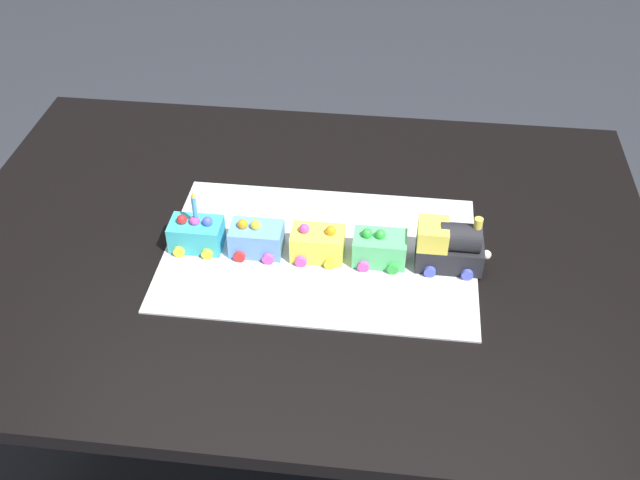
{
  "coord_description": "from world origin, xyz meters",
  "views": [
    {
      "loc": [
        -0.17,
        1.11,
        1.69
      ],
      "look_at": [
        -0.04,
        0.03,
        0.77
      ],
      "focal_mm": 41.78,
      "sensor_mm": 36.0,
      "label": 1
    }
  ],
  "objects_px": {
    "cake_car_tanker_turquoise": "(196,234)",
    "birthday_candle": "(194,205)",
    "cake_car_caboose_lemon": "(318,243)",
    "cake_car_flatbed_mint_green": "(379,248)",
    "cake_car_gondola_sky_blue": "(256,239)",
    "cake_locomotive": "(449,246)",
    "dining_table": "(300,281)"
  },
  "relations": [
    {
      "from": "cake_car_tanker_turquoise",
      "to": "birthday_candle",
      "type": "xyz_separation_m",
      "value": [
        -0.0,
        -0.0,
        0.07
      ]
    },
    {
      "from": "cake_car_caboose_lemon",
      "to": "cake_car_tanker_turquoise",
      "type": "bearing_deg",
      "value": 0.0
    },
    {
      "from": "birthday_candle",
      "to": "cake_car_tanker_turquoise",
      "type": "bearing_deg",
      "value": 0.0
    },
    {
      "from": "cake_car_flatbed_mint_green",
      "to": "cake_car_gondola_sky_blue",
      "type": "bearing_deg",
      "value": 0.0
    },
    {
      "from": "cake_locomotive",
      "to": "cake_car_caboose_lemon",
      "type": "bearing_deg",
      "value": 0.0
    },
    {
      "from": "cake_car_gondola_sky_blue",
      "to": "birthday_candle",
      "type": "distance_m",
      "value": 0.13
    },
    {
      "from": "birthday_candle",
      "to": "cake_car_flatbed_mint_green",
      "type": "bearing_deg",
      "value": 180.0
    },
    {
      "from": "cake_locomotive",
      "to": "birthday_candle",
      "type": "bearing_deg",
      "value": 0.0
    },
    {
      "from": "cake_car_flatbed_mint_green",
      "to": "birthday_candle",
      "type": "distance_m",
      "value": 0.36
    },
    {
      "from": "birthday_candle",
      "to": "cake_locomotive",
      "type": "bearing_deg",
      "value": 180.0
    },
    {
      "from": "cake_locomotive",
      "to": "cake_car_flatbed_mint_green",
      "type": "height_order",
      "value": "cake_locomotive"
    },
    {
      "from": "cake_car_flatbed_mint_green",
      "to": "cake_car_gondola_sky_blue",
      "type": "xyz_separation_m",
      "value": [
        0.24,
        0.0,
        0.0
      ]
    },
    {
      "from": "cake_car_tanker_turquoise",
      "to": "cake_locomotive",
      "type": "bearing_deg",
      "value": -180.0
    },
    {
      "from": "cake_car_gondola_sky_blue",
      "to": "cake_locomotive",
      "type": "bearing_deg",
      "value": -180.0
    },
    {
      "from": "cake_car_flatbed_mint_green",
      "to": "cake_car_tanker_turquoise",
      "type": "xyz_separation_m",
      "value": [
        0.35,
        0.0,
        0.0
      ]
    },
    {
      "from": "cake_car_caboose_lemon",
      "to": "cake_car_tanker_turquoise",
      "type": "distance_m",
      "value": 0.24
    },
    {
      "from": "dining_table",
      "to": "cake_car_tanker_turquoise",
      "type": "bearing_deg",
      "value": 11.83
    },
    {
      "from": "cake_car_caboose_lemon",
      "to": "birthday_candle",
      "type": "bearing_deg",
      "value": -0.0
    },
    {
      "from": "cake_car_flatbed_mint_green",
      "to": "birthday_candle",
      "type": "height_order",
      "value": "birthday_candle"
    },
    {
      "from": "cake_car_caboose_lemon",
      "to": "cake_car_gondola_sky_blue",
      "type": "height_order",
      "value": "same"
    },
    {
      "from": "cake_car_caboose_lemon",
      "to": "birthday_candle",
      "type": "height_order",
      "value": "birthday_candle"
    },
    {
      "from": "dining_table",
      "to": "cake_locomotive",
      "type": "xyz_separation_m",
      "value": [
        -0.29,
        0.04,
        0.16
      ]
    },
    {
      "from": "birthday_candle",
      "to": "cake_car_gondola_sky_blue",
      "type": "bearing_deg",
      "value": 180.0
    },
    {
      "from": "dining_table",
      "to": "cake_car_caboose_lemon",
      "type": "distance_m",
      "value": 0.15
    },
    {
      "from": "cake_car_flatbed_mint_green",
      "to": "cake_car_caboose_lemon",
      "type": "bearing_deg",
      "value": 0.0
    },
    {
      "from": "dining_table",
      "to": "cake_car_flatbed_mint_green",
      "type": "height_order",
      "value": "cake_car_flatbed_mint_green"
    },
    {
      "from": "cake_locomotive",
      "to": "cake_car_gondola_sky_blue",
      "type": "bearing_deg",
      "value": 0.0
    },
    {
      "from": "dining_table",
      "to": "cake_car_gondola_sky_blue",
      "type": "height_order",
      "value": "cake_car_gondola_sky_blue"
    },
    {
      "from": "dining_table",
      "to": "cake_car_caboose_lemon",
      "type": "xyz_separation_m",
      "value": [
        -0.04,
        0.04,
        0.14
      ]
    },
    {
      "from": "cake_car_caboose_lemon",
      "to": "cake_car_tanker_turquoise",
      "type": "relative_size",
      "value": 1.0
    },
    {
      "from": "cake_locomotive",
      "to": "dining_table",
      "type": "bearing_deg",
      "value": -8.05
    },
    {
      "from": "cake_locomotive",
      "to": "cake_car_tanker_turquoise",
      "type": "relative_size",
      "value": 1.4
    }
  ]
}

